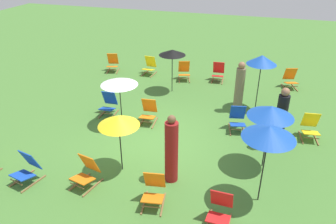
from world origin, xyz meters
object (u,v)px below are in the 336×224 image
(deckchair_4, at_px, (154,190))
(deckchair_13, at_px, (184,72))
(deckchair_7, at_px, (27,169))
(person_0, at_px, (280,120))
(deckchair_10, at_px, (86,172))
(deckchair_12, at_px, (218,73))
(deckchair_8, at_px, (113,63))
(deckchair_9, at_px, (149,66))
(deckchair_6, at_px, (290,79))
(umbrella_4, at_px, (262,60))
(deckchair_2, at_px, (238,120))
(deckchair_0, at_px, (220,210))
(person_1, at_px, (171,151))
(umbrella_2, at_px, (119,82))
(umbrella_3, at_px, (119,121))
(umbrella_5, at_px, (172,52))
(umbrella_0, at_px, (269,132))
(umbrella_1, at_px, (271,111))
(deckchair_11, at_px, (148,112))
(deckchair_3, at_px, (310,127))
(person_2, at_px, (239,88))
(deckchair_1, at_px, (109,104))

(deckchair_4, bearing_deg, deckchair_13, 89.89)
(deckchair_7, relative_size, person_0, 0.44)
(deckchair_10, relative_size, deckchair_12, 1.01)
(deckchair_8, bearing_deg, deckchair_9, -11.07)
(deckchair_6, height_order, deckchair_9, same)
(deckchair_4, bearing_deg, deckchair_7, 173.70)
(deckchair_13, distance_m, umbrella_4, 4.03)
(deckchair_13, height_order, person_0, person_0)
(deckchair_2, bearing_deg, deckchair_0, -100.70)
(deckchair_2, xyz_separation_m, person_1, (-1.32, -3.00, 0.50))
(umbrella_2, xyz_separation_m, umbrella_3, (1.01, -2.23, -0.03))
(deckchair_12, xyz_separation_m, umbrella_2, (-2.43, -4.74, 1.16))
(deckchair_4, xyz_separation_m, umbrella_5, (-1.40, 6.25, 1.25))
(deckchair_10, distance_m, person_1, 2.17)
(umbrella_0, xyz_separation_m, umbrella_5, (-3.72, 5.44, -0.24))
(deckchair_4, relative_size, deckchair_6, 0.97)
(umbrella_0, distance_m, umbrella_1, 1.41)
(deckchair_9, relative_size, deckchair_11, 1.00)
(umbrella_4, relative_size, umbrella_5, 1.16)
(deckchair_10, bearing_deg, deckchair_9, 110.70)
(deckchair_2, distance_m, umbrella_1, 2.34)
(deckchair_8, xyz_separation_m, deckchair_13, (3.46, -0.06, 0.00))
(deckchair_3, bearing_deg, person_1, -144.69)
(deckchair_13, distance_m, umbrella_5, 1.85)
(deckchair_4, xyz_separation_m, deckchair_10, (-1.81, 0.13, 0.00))
(deckchair_9, relative_size, deckchair_13, 0.96)
(deckchair_7, xyz_separation_m, deckchair_11, (1.88, 3.75, 0.00))
(person_2, bearing_deg, umbrella_5, 87.14)
(deckchair_9, height_order, deckchair_11, same)
(deckchair_6, distance_m, umbrella_3, 8.42)
(person_1, distance_m, person_2, 4.50)
(umbrella_3, bearing_deg, deckchair_11, 94.48)
(deckchair_13, relative_size, umbrella_0, 0.43)
(deckchair_2, bearing_deg, person_1, -125.59)
(umbrella_5, bearing_deg, deckchair_6, 21.29)
(deckchair_7, distance_m, umbrella_5, 6.82)
(umbrella_2, bearing_deg, person_2, 30.57)
(umbrella_4, height_order, person_0, umbrella_4)
(deckchair_6, xyz_separation_m, umbrella_2, (-5.40, -4.86, 1.16))
(deckchair_6, xyz_separation_m, person_1, (-3.03, -7.10, 0.50))
(deckchair_0, relative_size, deckchair_9, 1.00)
(deckchair_1, distance_m, deckchair_11, 1.54)
(deckchair_13, distance_m, person_1, 6.83)
(deckchair_1, distance_m, deckchair_10, 3.76)
(deckchair_9, relative_size, umbrella_1, 0.46)
(deckchair_2, xyz_separation_m, deckchair_9, (-4.39, 3.85, 0.00))
(deckchair_6, relative_size, umbrella_1, 0.48)
(deckchair_2, distance_m, deckchair_4, 4.20)
(person_1, bearing_deg, umbrella_2, -109.30)
(deckchair_9, distance_m, deckchair_10, 7.73)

